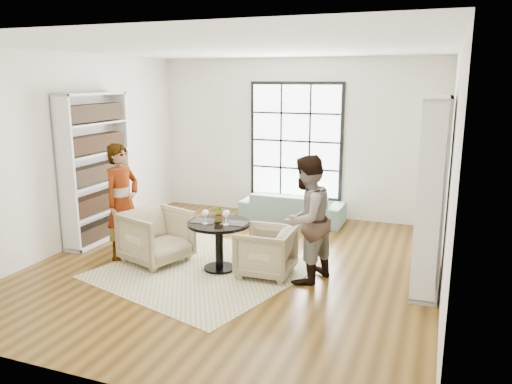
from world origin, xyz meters
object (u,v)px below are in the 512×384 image
at_px(armchair_right, 266,251).
at_px(wine_glass_left, 205,214).
at_px(person_left, 122,202).
at_px(wine_glass_right, 226,214).
at_px(sofa, 292,207).
at_px(armchair_left, 156,236).
at_px(flower_centerpiece, 219,213).
at_px(person_right, 306,220).
at_px(pedestal_table, 219,235).

bearing_deg(armchair_right, wine_glass_left, -77.75).
height_order(person_left, wine_glass_right, person_left).
height_order(sofa, wine_glass_left, wine_glass_left).
xyz_separation_m(armchair_left, flower_centerpiece, (0.98, 0.07, 0.42)).
distance_m(person_right, wine_glass_right, 1.08).
relative_size(pedestal_table, flower_centerpiece, 3.75).
bearing_deg(wine_glass_right, pedestal_table, 149.38).
relative_size(sofa, flower_centerpiece, 8.18).
height_order(armchair_right, wine_glass_left, wine_glass_left).
relative_size(sofa, wine_glass_left, 9.45).
bearing_deg(person_right, armchair_left, -67.94).
bearing_deg(armchair_right, flower_centerpiece, -89.60).
height_order(person_left, person_right, person_left).
distance_m(armchair_left, armchair_right, 1.65).
xyz_separation_m(person_right, flower_centerpiece, (-1.22, -0.02, -0.03)).
bearing_deg(wine_glass_right, flower_centerpiece, 141.46).
height_order(sofa, armchair_right, armchair_right).
relative_size(sofa, armchair_left, 2.23).
xyz_separation_m(sofa, wine_glass_right, (-0.11, -2.75, 0.57)).
height_order(armchair_left, wine_glass_right, wine_glass_right).
distance_m(sofa, armchair_left, 2.98).
bearing_deg(pedestal_table, wine_glass_left, -134.93).
xyz_separation_m(wine_glass_left, wine_glass_right, (0.28, 0.05, 0.01)).
relative_size(armchair_right, person_left, 0.43).
relative_size(pedestal_table, armchair_right, 1.18).
xyz_separation_m(armchair_left, person_left, (-0.55, 0.00, 0.47)).
xyz_separation_m(pedestal_table, person_left, (-1.53, -0.04, 0.35)).
height_order(sofa, flower_centerpiece, flower_centerpiece).
xyz_separation_m(armchair_right, person_right, (0.55, 0.00, 0.50)).
bearing_deg(flower_centerpiece, armchair_left, -175.72).
bearing_deg(pedestal_table, person_left, -178.59).
relative_size(armchair_left, wine_glass_right, 4.06).
distance_m(pedestal_table, armchair_left, 0.99).
bearing_deg(flower_centerpiece, armchair_right, 1.83).
bearing_deg(person_left, person_right, -78.89).
distance_m(pedestal_table, person_right, 1.26).
relative_size(armchair_right, wine_glass_right, 3.50).
height_order(wine_glass_left, wine_glass_right, wine_glass_right).
distance_m(armchair_right, person_left, 2.26).
height_order(person_right, wine_glass_right, person_right).
bearing_deg(person_right, wine_glass_left, -62.19).
relative_size(wine_glass_right, flower_centerpiece, 0.91).
bearing_deg(flower_centerpiece, pedestal_table, -79.49).
height_order(wine_glass_left, flower_centerpiece, flower_centerpiece).
bearing_deg(wine_glass_right, sofa, 87.63).
bearing_deg(armchair_left, wine_glass_left, -78.10).
bearing_deg(sofa, person_left, 56.33).
bearing_deg(armchair_right, wine_glass_right, -75.89).
distance_m(sofa, person_right, 2.83).
relative_size(pedestal_table, person_left, 0.51).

